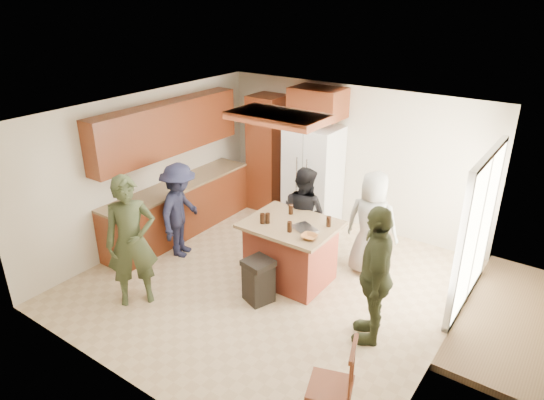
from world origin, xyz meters
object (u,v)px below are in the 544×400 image
Objects in this scene: refrigerator at (313,176)px; spindle_chair at (332,388)px; person_behind_right at (372,224)px; kitchen_island at (291,251)px; person_behind_left at (304,214)px; person_side_right at (375,275)px; person_counter at (180,210)px; trash_bin at (259,280)px; person_front_left at (131,242)px.

spindle_chair is (2.50, -3.82, -0.45)m from refrigerator.
person_behind_right is 1.26× the size of kitchen_island.
person_side_right reaches higher than person_behind_left.
person_behind_left is 2.08m from person_side_right.
person_counter reaches higher than spindle_chair.
trash_bin is (0.13, -1.36, -0.44)m from person_behind_left.
spindle_chair is at bearing -57.45° from person_front_left.
person_side_right is at bearing 99.43° from spindle_chair.
kitchen_island is 2.03× the size of trash_bin.
refrigerator is 1.81× the size of spindle_chair.
person_front_left is 1.43× the size of kitchen_island.
person_side_right is 1.39× the size of kitchen_island.
trash_bin is (1.77, -0.33, -0.45)m from person_counter.
person_front_left is 3.58m from refrigerator.
person_behind_right is 1.55m from person_side_right.
refrigerator is 2.71m from trash_bin.
kitchen_island reaches higher than trash_bin.
person_front_left reaches higher than person_behind_left.
spindle_chair is at bearing -56.81° from refrigerator.
spindle_chair is at bearing -132.86° from person_counter.
person_front_left is 2.23m from kitchen_island.
spindle_chair reaches higher than kitchen_island.
person_counter is at bearing 38.77° from person_behind_left.
person_behind_left is at bearing 95.31° from trash_bin.
trash_bin is 0.63× the size of spindle_chair.
refrigerator is at bearing -45.13° from person_counter.
refrigerator is 4.59m from spindle_chair.
person_counter is at bearing -116.09° from refrigerator.
refrigerator reaches higher than person_counter.
person_front_left reaches higher than trash_bin.
person_behind_right is at bearing -176.33° from person_side_right.
refrigerator reaches higher than person_behind_right.
spindle_chair is (1.75, -1.95, -0.02)m from kitchen_island.
person_behind_left is 1.94m from person_counter.
person_side_right reaches higher than spindle_chair.
person_behind_left is 1.53× the size of spindle_chair.
person_front_left is 3.41m from person_behind_right.
person_behind_right reaches higher than person_behind_left.
person_behind_right reaches higher than kitchen_island.
person_behind_left is (1.25, 2.32, -0.15)m from person_front_left.
person_front_left is at bearing 68.37° from person_behind_left.
kitchen_island is at bearing -97.83° from person_counter.
person_behind_left is 1.06m from person_behind_right.
person_front_left is 1.18× the size of person_counter.
person_side_right reaches higher than person_counter.
person_counter is 1.86m from trash_bin.
person_side_right is 1.15× the size of person_counter.
person_counter is at bearing -114.43° from person_side_right.
person_behind_left is 0.75m from kitchen_island.
refrigerator reaches higher than person_side_right.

